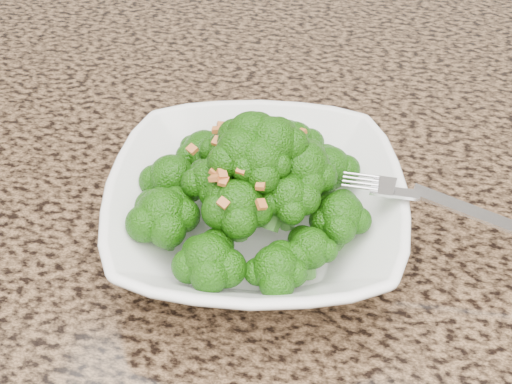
# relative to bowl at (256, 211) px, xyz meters

# --- Properties ---
(granite_counter) EXTENTS (1.64, 1.04, 0.03)m
(granite_counter) POSITION_rel_bowl_xyz_m (-0.04, 0.07, -0.04)
(granite_counter) COLOR brown
(granite_counter) RESTS_ON cabinet
(bowl) EXTENTS (0.28, 0.28, 0.06)m
(bowl) POSITION_rel_bowl_xyz_m (0.00, 0.00, 0.00)
(bowl) COLOR white
(bowl) RESTS_ON granite_counter
(broccoli_pile) EXTENTS (0.21, 0.21, 0.08)m
(broccoli_pile) POSITION_rel_bowl_xyz_m (0.00, 0.00, 0.07)
(broccoli_pile) COLOR #1C5A0A
(broccoli_pile) RESTS_ON bowl
(garlic_topping) EXTENTS (0.13, 0.13, 0.01)m
(garlic_topping) POSITION_rel_bowl_xyz_m (0.00, 0.00, 0.11)
(garlic_topping) COLOR #C86F30
(garlic_topping) RESTS_ON broccoli_pile
(fork) EXTENTS (0.18, 0.05, 0.01)m
(fork) POSITION_rel_bowl_xyz_m (0.12, 0.01, 0.04)
(fork) COLOR silver
(fork) RESTS_ON bowl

